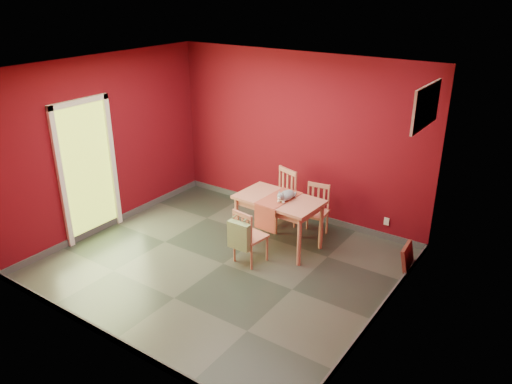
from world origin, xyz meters
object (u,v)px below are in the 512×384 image
Objects in this scene: chair_far_left at (280,198)px; dining_table at (279,204)px; tote_bag at (239,236)px; chair_near at (249,236)px; cat at (287,194)px; picture_frame at (408,259)px; chair_far_right at (315,210)px.

dining_table is at bearing -60.31° from chair_far_left.
chair_far_left is at bearing 99.05° from tote_bag.
cat is at bearing 73.46° from chair_near.
picture_frame is (2.17, -0.22, -0.29)m from chair_far_left.
chair_far_left reaches higher than tote_bag.
dining_table is 1.56× the size of chair_near.
picture_frame is (1.93, 1.00, -0.22)m from chair_near.
dining_table is 1.33× the size of chair_far_left.
picture_frame is at bearing 10.90° from dining_table.
chair_far_left is at bearing -176.80° from chair_far_right.
chair_near is 0.22m from tote_bag.
chair_far_right reaches higher than tote_bag.
chair_far_right is 2.01× the size of picture_frame.
tote_bag is 1.23× the size of cat.
cat is (0.21, 0.87, 0.36)m from tote_bag.
chair_far_left reaches higher than chair_near.
chair_far_left is at bearing 136.54° from cat.
picture_frame is (1.73, 0.33, -0.66)m from cat.
chair_near is at bearing -97.36° from dining_table.
dining_table is at bearing -160.98° from cat.
dining_table is 2.76× the size of tote_bag.
cat reaches higher than picture_frame.
dining_table reaches higher than tote_bag.
dining_table is 3.09× the size of picture_frame.
tote_bag is (0.23, -1.42, 0.01)m from chair_far_left.
chair_far_right is at bearing 64.97° from dining_table.
chair_far_left is 1.17× the size of chair_near.
chair_far_left is at bearing 101.30° from chair_near.
chair_far_left is 2.20m from picture_frame.
chair_far_left is 1.43m from tote_bag.
chair_near is (-0.37, -1.25, -0.00)m from chair_far_right.
chair_far_right is 1.30m from chair_near.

